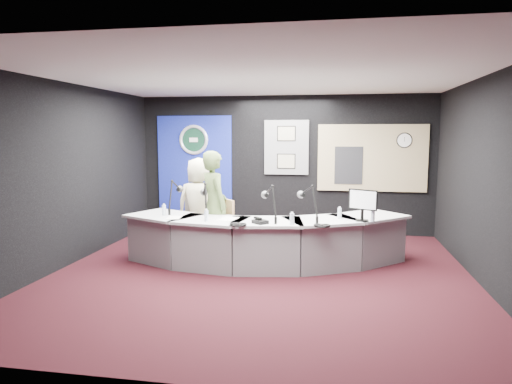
% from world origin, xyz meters
% --- Properties ---
extents(ground, '(6.00, 6.00, 0.00)m').
position_xyz_m(ground, '(0.00, 0.00, 0.00)').
color(ground, black).
rests_on(ground, ground).
extents(ceiling, '(6.00, 6.00, 0.02)m').
position_xyz_m(ceiling, '(0.00, 0.00, 2.80)').
color(ceiling, silver).
rests_on(ceiling, ground).
extents(wall_back, '(6.00, 0.02, 2.80)m').
position_xyz_m(wall_back, '(0.00, 3.00, 1.40)').
color(wall_back, black).
rests_on(wall_back, ground).
extents(wall_front, '(6.00, 0.02, 2.80)m').
position_xyz_m(wall_front, '(0.00, -3.00, 1.40)').
color(wall_front, black).
rests_on(wall_front, ground).
extents(wall_left, '(0.02, 6.00, 2.80)m').
position_xyz_m(wall_left, '(-3.00, 0.00, 1.40)').
color(wall_left, black).
rests_on(wall_left, ground).
extents(wall_right, '(0.02, 6.00, 2.80)m').
position_xyz_m(wall_right, '(3.00, 0.00, 1.40)').
color(wall_right, black).
rests_on(wall_right, ground).
extents(broadcast_desk, '(4.50, 1.90, 0.75)m').
position_xyz_m(broadcast_desk, '(-0.05, 0.55, 0.38)').
color(broadcast_desk, '#B9BBBE').
rests_on(broadcast_desk, ground).
extents(backdrop_panel, '(1.60, 0.05, 2.30)m').
position_xyz_m(backdrop_panel, '(-1.90, 2.97, 1.25)').
color(backdrop_panel, navy).
rests_on(backdrop_panel, wall_back).
extents(agency_seal, '(0.63, 0.07, 0.63)m').
position_xyz_m(agency_seal, '(-1.90, 2.93, 1.90)').
color(agency_seal, silver).
rests_on(agency_seal, backdrop_panel).
extents(seal_center, '(0.48, 0.01, 0.48)m').
position_xyz_m(seal_center, '(-1.90, 2.94, 1.90)').
color(seal_center, '#0D3020').
rests_on(seal_center, backdrop_panel).
extents(pinboard, '(0.90, 0.04, 1.10)m').
position_xyz_m(pinboard, '(0.05, 2.97, 1.75)').
color(pinboard, slate).
rests_on(pinboard, wall_back).
extents(framed_photo_upper, '(0.34, 0.02, 0.27)m').
position_xyz_m(framed_photo_upper, '(0.05, 2.94, 2.03)').
color(framed_photo_upper, gray).
rests_on(framed_photo_upper, pinboard).
extents(framed_photo_lower, '(0.34, 0.02, 0.27)m').
position_xyz_m(framed_photo_lower, '(0.05, 2.94, 1.47)').
color(framed_photo_lower, gray).
rests_on(framed_photo_lower, pinboard).
extents(booth_window_frame, '(2.12, 0.06, 1.32)m').
position_xyz_m(booth_window_frame, '(1.75, 2.97, 1.55)').
color(booth_window_frame, tan).
rests_on(booth_window_frame, wall_back).
extents(booth_glow, '(2.00, 0.02, 1.20)m').
position_xyz_m(booth_glow, '(1.75, 2.96, 1.55)').
color(booth_glow, beige).
rests_on(booth_glow, booth_window_frame).
extents(equipment_rack, '(0.55, 0.02, 0.75)m').
position_xyz_m(equipment_rack, '(1.30, 2.94, 1.40)').
color(equipment_rack, black).
rests_on(equipment_rack, booth_window_frame).
extents(wall_clock, '(0.28, 0.01, 0.28)m').
position_xyz_m(wall_clock, '(2.35, 2.94, 1.90)').
color(wall_clock, white).
rests_on(wall_clock, booth_window_frame).
extents(armchair_left, '(0.73, 0.73, 1.02)m').
position_xyz_m(armchair_left, '(-1.28, 1.24, 0.51)').
color(armchair_left, '#A5784B').
rests_on(armchair_left, ground).
extents(armchair_right, '(0.69, 0.69, 0.87)m').
position_xyz_m(armchair_right, '(-0.88, 0.77, 0.44)').
color(armchair_right, '#A5784B').
rests_on(armchair_right, ground).
extents(draped_jacket, '(0.50, 0.26, 0.70)m').
position_xyz_m(draped_jacket, '(-1.38, 1.47, 0.62)').
color(draped_jacket, slate).
rests_on(draped_jacket, armchair_left).
extents(person_man, '(0.80, 0.52, 1.62)m').
position_xyz_m(person_man, '(-1.28, 1.24, 0.81)').
color(person_man, beige).
rests_on(person_man, ground).
extents(person_woman, '(0.73, 0.76, 1.75)m').
position_xyz_m(person_woman, '(-0.88, 0.77, 0.88)').
color(person_woman, '#4D6133').
rests_on(person_woman, ground).
extents(computer_monitor, '(0.41, 0.23, 0.30)m').
position_xyz_m(computer_monitor, '(1.44, 0.44, 1.07)').
color(computer_monitor, black).
rests_on(computer_monitor, broadcast_desk).
extents(desk_phone, '(0.26, 0.25, 0.05)m').
position_xyz_m(desk_phone, '(0.00, 0.00, 0.78)').
color(desk_phone, black).
rests_on(desk_phone, broadcast_desk).
extents(headphones_near, '(0.20, 0.20, 0.03)m').
position_xyz_m(headphones_near, '(0.88, -0.08, 0.77)').
color(headphones_near, black).
rests_on(headphones_near, broadcast_desk).
extents(headphones_far, '(0.23, 0.23, 0.04)m').
position_xyz_m(headphones_far, '(-0.28, -0.20, 0.77)').
color(headphones_far, black).
rests_on(headphones_far, broadcast_desk).
extents(paper_stack, '(0.24, 0.32, 0.00)m').
position_xyz_m(paper_stack, '(-1.37, 0.23, 0.75)').
color(paper_stack, white).
rests_on(paper_stack, broadcast_desk).
extents(notepad, '(0.28, 0.37, 0.00)m').
position_xyz_m(notepad, '(-0.53, 0.27, 0.75)').
color(notepad, white).
rests_on(notepad, broadcast_desk).
extents(boom_mic_a, '(0.16, 0.74, 0.60)m').
position_xyz_m(boom_mic_a, '(-1.54, 0.75, 1.05)').
color(boom_mic_a, black).
rests_on(boom_mic_a, broadcast_desk).
extents(boom_mic_b, '(0.32, 0.71, 0.60)m').
position_xyz_m(boom_mic_b, '(-0.93, 0.42, 1.05)').
color(boom_mic_b, black).
rests_on(boom_mic_b, broadcast_desk).
extents(boom_mic_c, '(0.36, 0.69, 0.60)m').
position_xyz_m(boom_mic_c, '(0.10, 0.29, 1.05)').
color(boom_mic_c, black).
rests_on(boom_mic_c, broadcast_desk).
extents(boom_mic_d, '(0.40, 0.67, 0.60)m').
position_xyz_m(boom_mic_d, '(0.66, 0.41, 1.05)').
color(boom_mic_d, black).
rests_on(boom_mic_d, broadcast_desk).
extents(water_bottles, '(3.26, 0.65, 0.18)m').
position_xyz_m(water_bottles, '(-0.01, 0.29, 0.84)').
color(water_bottles, silver).
rests_on(water_bottles, broadcast_desk).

